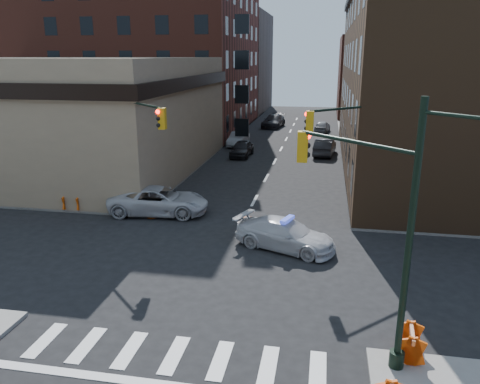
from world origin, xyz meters
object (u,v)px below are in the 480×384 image
at_px(police_car, 285,235).
at_px(barricade_se_a, 411,343).
at_px(parked_car_enear, 325,147).
at_px(barrel_road, 248,226).
at_px(parked_car_wnear, 242,149).
at_px(pedestrian_a, 92,192).
at_px(barricade_nw_a, 143,194).
at_px(pedestrian_b, 90,194).
at_px(pickup, 159,201).
at_px(barrel_bank, 152,209).
at_px(parked_car_wfar, 238,139).

relative_size(police_car, barricade_se_a, 4.15).
bearing_deg(parked_car_enear, barrel_road, 86.68).
relative_size(parked_car_wnear, parked_car_enear, 0.91).
bearing_deg(pedestrian_a, barricade_nw_a, 57.60).
height_order(police_car, barricade_se_a, police_car).
bearing_deg(barricade_se_a, pedestrian_b, 59.49).
xyz_separation_m(pickup, parked_car_enear, (9.59, 19.31, -0.03)).
xyz_separation_m(pickup, barrel_road, (5.79, -2.33, -0.36)).
bearing_deg(police_car, parked_car_enear, 16.11).
distance_m(pedestrian_b, barricade_se_a, 20.76).
bearing_deg(police_car, barricade_nw_a, 80.09).
xyz_separation_m(parked_car_wnear, barrel_bank, (-2.10, -18.11, -0.23)).
distance_m(parked_car_wnear, barricade_nw_a, 16.12).
xyz_separation_m(parked_car_wnear, barrel_road, (3.88, -19.72, -0.28)).
bearing_deg(pedestrian_b, barrel_road, -47.31).
bearing_deg(pedestrian_b, barrel_bank, -44.15).
xyz_separation_m(pedestrian_b, barrel_road, (10.20, -2.32, -0.55)).
height_order(pedestrian_b, barrel_bank, pedestrian_b).
bearing_deg(barricade_se_a, pickup, 50.99).
relative_size(parked_car_wnear, barrel_bank, 4.23).
bearing_deg(pedestrian_a, barrel_road, 15.24).
height_order(barrel_road, barrel_bank, barrel_bank).
xyz_separation_m(pedestrian_b, barricade_nw_a, (2.71, 1.68, -0.35)).
relative_size(parked_car_wfar, pedestrian_a, 2.49).
bearing_deg(barrel_road, pickup, 158.03).
bearing_deg(barricade_se_a, police_car, 34.47).
bearing_deg(pickup, barricade_se_a, -139.71).
height_order(parked_car_wnear, parked_car_wfar, parked_car_wnear).
height_order(pedestrian_b, barricade_se_a, pedestrian_b).
xyz_separation_m(parked_car_wfar, pedestrian_a, (-5.01, -22.31, 0.31)).
relative_size(parked_car_wnear, pedestrian_a, 2.42).
bearing_deg(barrel_bank, parked_car_wfar, 88.00).
height_order(parked_car_wnear, parked_car_enear, parked_car_enear).
distance_m(parked_car_wfar, barrel_road, 25.39).
distance_m(barricade_se_a, barricade_nw_a, 19.74).
relative_size(parked_car_enear, pedestrian_a, 2.67).
bearing_deg(barrel_road, parked_car_enear, 80.03).
bearing_deg(parked_car_wfar, parked_car_wnear, -72.82).
relative_size(parked_car_wnear, pedestrian_b, 2.51).
xyz_separation_m(pickup, barrel_bank, (-0.20, -0.73, -0.31)).
bearing_deg(parked_car_wfar, pedestrian_b, -99.49).
distance_m(parked_car_wfar, barricade_se_a, 36.55).
distance_m(pickup, barrel_bank, 0.82).
height_order(parked_car_wfar, barricade_nw_a, parked_car_wfar).
bearing_deg(barricade_nw_a, parked_car_wfar, 77.22).
distance_m(police_car, parked_car_wnear, 22.12).
xyz_separation_m(parked_car_wnear, barricade_nw_a, (-3.61, -15.71, -0.08)).
distance_m(pickup, parked_car_wfar, 22.53).
distance_m(barrel_bank, barricade_se_a, 17.01).
xyz_separation_m(pedestrian_a, pedestrian_b, (-0.02, -0.23, -0.03)).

